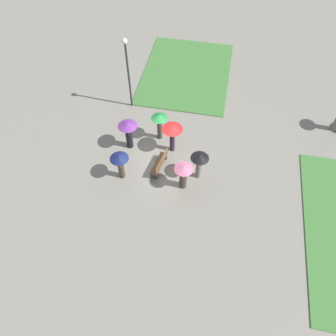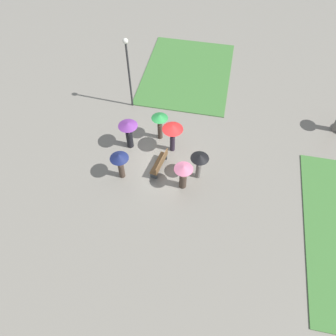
# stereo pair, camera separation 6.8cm
# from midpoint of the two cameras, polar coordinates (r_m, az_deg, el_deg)

# --- Properties ---
(ground_plane) EXTENTS (90.00, 90.00, 0.00)m
(ground_plane) POSITION_cam_midpoint_polar(r_m,az_deg,el_deg) (19.13, -1.39, 2.46)
(ground_plane) COLOR gray
(lawn_patch_near) EXTENTS (8.22, 6.12, 0.06)m
(lawn_patch_near) POSITION_cam_midpoint_polar(r_m,az_deg,el_deg) (24.75, 3.15, 16.26)
(lawn_patch_near) COLOR #427A38
(lawn_patch_near) RESTS_ON ground_plane
(park_bench) EXTENTS (1.71, 0.71, 0.90)m
(park_bench) POSITION_cam_midpoint_polar(r_m,az_deg,el_deg) (18.11, -1.53, 0.85)
(park_bench) COLOR brown
(park_bench) RESTS_ON ground_plane
(lamp_post) EXTENTS (0.32, 0.32, 4.79)m
(lamp_post) POSITION_cam_midpoint_polar(r_m,az_deg,el_deg) (20.30, -7.16, 17.23)
(lamp_post) COLOR #2D2D30
(lamp_post) RESTS_ON ground_plane
(crowd_person_black) EXTENTS (0.97, 0.97, 1.82)m
(crowd_person_black) POSITION_cam_midpoint_polar(r_m,az_deg,el_deg) (17.13, 5.39, 1.32)
(crowd_person_black) COLOR slate
(crowd_person_black) RESTS_ON ground_plane
(crowd_person_red) EXTENTS (1.17, 1.17, 2.00)m
(crowd_person_red) POSITION_cam_midpoint_polar(r_m,az_deg,el_deg) (18.18, 0.66, 6.51)
(crowd_person_red) COLOR #2D2333
(crowd_person_red) RESTS_ON ground_plane
(crowd_person_green) EXTENTS (0.95, 0.95, 1.85)m
(crowd_person_green) POSITION_cam_midpoint_polar(r_m,az_deg,el_deg) (19.01, -1.60, 8.18)
(crowd_person_green) COLOR #47382D
(crowd_person_green) RESTS_ON ground_plane
(crowd_person_pink) EXTENTS (0.99, 0.99, 1.73)m
(crowd_person_pink) POSITION_cam_midpoint_polar(r_m,az_deg,el_deg) (16.85, 2.58, -0.91)
(crowd_person_pink) COLOR #47382D
(crowd_person_pink) RESTS_ON ground_plane
(crowd_person_purple) EXTENTS (1.10, 1.10, 1.88)m
(crowd_person_purple) POSITION_cam_midpoint_polar(r_m,az_deg,el_deg) (18.73, -7.03, 6.41)
(crowd_person_purple) COLOR black
(crowd_person_purple) RESTS_ON ground_plane
(crowd_person_navy) EXTENTS (1.00, 1.00, 1.82)m
(crowd_person_navy) POSITION_cam_midpoint_polar(r_m,az_deg,el_deg) (17.27, -8.52, 1.21)
(crowd_person_navy) COLOR #47382D
(crowd_person_navy) RESTS_ON ground_plane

